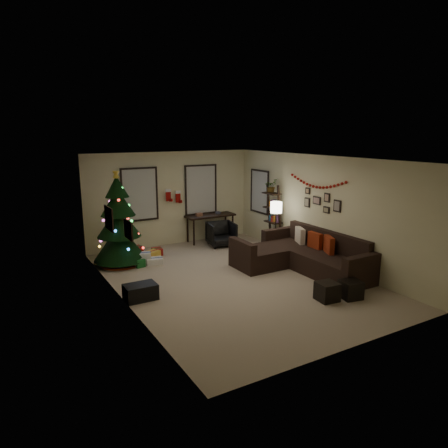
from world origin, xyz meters
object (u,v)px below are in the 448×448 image
Objects in this scene: desk_chair at (221,234)px; desk at (210,218)px; christmas_tree at (119,225)px; sofa at (302,257)px; bookshelf at (274,218)px.

desk is at bearing 101.49° from desk_chair.
christmas_tree is 1.62× the size of desk.
christmas_tree is 3.15m from desk.
sofa is at bearing -66.16° from desk_chair.
bookshelf is at bearing -29.34° from desk_chair.
christmas_tree reaches higher than sofa.
bookshelf is (1.16, -1.61, 0.18)m from desk.
sofa is at bearing -105.25° from bookshelf.
desk_chair is at bearing 4.03° from christmas_tree.
christmas_tree is at bearing 169.85° from bookshelf.
desk_chair is at bearing -89.02° from desk.
desk is at bearing 101.05° from sofa.
sofa is 2.04× the size of desk.
christmas_tree is at bearing -165.46° from desk_chair.
sofa is at bearing -78.95° from desk.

